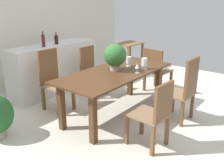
# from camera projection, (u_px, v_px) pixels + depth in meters

# --- Properties ---
(ground_plane) EXTENTS (7.04, 7.04, 0.00)m
(ground_plane) POSITION_uv_depth(u_px,v_px,m) (118.00, 115.00, 4.19)
(ground_plane) COLOR silver
(back_wall) EXTENTS (6.40, 0.10, 2.60)m
(back_wall) POSITION_uv_depth(u_px,v_px,m) (20.00, 25.00, 5.31)
(back_wall) COLOR silver
(back_wall) RESTS_ON ground
(dining_table) EXTENTS (2.06, 0.91, 0.74)m
(dining_table) POSITION_uv_depth(u_px,v_px,m) (116.00, 78.00, 4.03)
(dining_table) COLOR #4C2D19
(dining_table) RESTS_ON ground
(chair_far_right) EXTENTS (0.41, 0.43, 0.95)m
(chair_far_right) POSITION_uv_depth(u_px,v_px,m) (91.00, 69.00, 4.99)
(chair_far_right) COLOR brown
(chair_far_right) RESTS_ON ground
(chair_near_left) EXTENTS (0.44, 0.50, 0.90)m
(chair_near_left) POSITION_uv_depth(u_px,v_px,m) (155.00, 112.00, 3.15)
(chair_near_left) COLOR brown
(chair_near_left) RESTS_ON ground
(chair_foot_end) EXTENTS (0.51, 0.49, 0.89)m
(chair_foot_end) POSITION_uv_depth(u_px,v_px,m) (156.00, 68.00, 5.08)
(chair_foot_end) COLOR brown
(chair_foot_end) RESTS_ON ground
(chair_near_right) EXTENTS (0.46, 0.42, 1.02)m
(chair_near_right) POSITION_uv_depth(u_px,v_px,m) (185.00, 88.00, 3.83)
(chair_near_right) COLOR brown
(chair_near_right) RESTS_ON ground
(chair_far_left) EXTENTS (0.41, 0.47, 1.03)m
(chair_far_left) POSITION_uv_depth(u_px,v_px,m) (53.00, 78.00, 4.29)
(chair_far_left) COLOR brown
(chair_far_left) RESTS_ON ground
(flower_centerpiece) EXTENTS (0.36, 0.36, 0.43)m
(flower_centerpiece) POSITION_uv_depth(u_px,v_px,m) (115.00, 56.00, 3.98)
(flower_centerpiece) COLOR gray
(flower_centerpiece) RESTS_ON dining_table
(crystal_vase_left) EXTENTS (0.09, 0.09, 0.16)m
(crystal_vase_left) POSITION_uv_depth(u_px,v_px,m) (129.00, 61.00, 4.26)
(crystal_vase_left) COLOR silver
(crystal_vase_left) RESTS_ON dining_table
(crystal_vase_center_near) EXTENTS (0.09, 0.09, 0.18)m
(crystal_vase_center_near) POSITION_uv_depth(u_px,v_px,m) (144.00, 63.00, 4.09)
(crystal_vase_center_near) COLOR silver
(crystal_vase_center_near) RESTS_ON dining_table
(wine_glass) EXTENTS (0.07, 0.07, 0.15)m
(wine_glass) POSITION_uv_depth(u_px,v_px,m) (137.00, 66.00, 3.89)
(wine_glass) COLOR silver
(wine_glass) RESTS_ON dining_table
(kitchen_counter) EXTENTS (1.92, 0.52, 0.98)m
(kitchen_counter) POSITION_uv_depth(u_px,v_px,m) (55.00, 68.00, 5.13)
(kitchen_counter) COLOR silver
(kitchen_counter) RESTS_ON ground
(wine_bottle_clear) EXTENTS (0.06, 0.06, 0.29)m
(wine_bottle_clear) POSITION_uv_depth(u_px,v_px,m) (43.00, 41.00, 4.64)
(wine_bottle_clear) COLOR #511E28
(wine_bottle_clear) RESTS_ON kitchen_counter
(wine_bottle_dark) EXTENTS (0.07, 0.07, 0.23)m
(wine_bottle_dark) POSITION_uv_depth(u_px,v_px,m) (56.00, 40.00, 4.94)
(wine_bottle_dark) COLOR black
(wine_bottle_dark) RESTS_ON kitchen_counter
(wine_bottle_green) EXTENTS (0.08, 0.08, 0.28)m
(wine_bottle_green) POSITION_uv_depth(u_px,v_px,m) (44.00, 40.00, 4.80)
(wine_bottle_green) COLOR #B2BFB7
(wine_bottle_green) RESTS_ON kitchen_counter
(side_table) EXTENTS (0.70, 0.46, 0.77)m
(side_table) POSITION_uv_depth(u_px,v_px,m) (129.00, 51.00, 6.32)
(side_table) COLOR brown
(side_table) RESTS_ON ground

